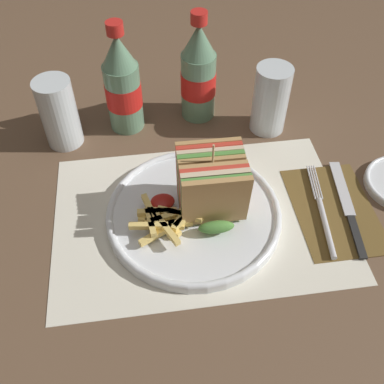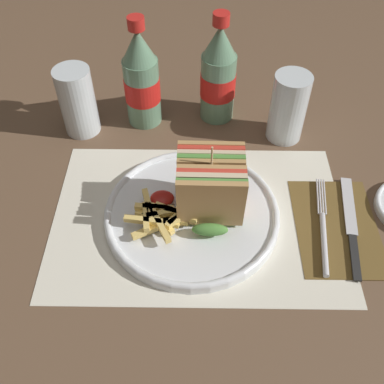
{
  "view_description": "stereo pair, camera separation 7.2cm",
  "coord_description": "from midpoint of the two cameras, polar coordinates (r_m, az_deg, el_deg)",
  "views": [
    {
      "loc": [
        -0.04,
        -0.42,
        0.58
      ],
      "look_at": [
        0.02,
        0.05,
        0.04
      ],
      "focal_mm": 42.0,
      "sensor_mm": 36.0,
      "label": 1
    },
    {
      "loc": [
        0.03,
        -0.43,
        0.58
      ],
      "look_at": [
        0.02,
        0.05,
        0.04
      ],
      "focal_mm": 42.0,
      "sensor_mm": 36.0,
      "label": 2
    }
  ],
  "objects": [
    {
      "name": "fork",
      "position": [
        0.74,
        19.05,
        -5.12
      ],
      "size": [
        0.04,
        0.19,
        0.01
      ],
      "rotation": [
        0.0,
        0.0,
        -0.13
      ],
      "color": "silver",
      "rests_on": "napkin"
    },
    {
      "name": "glass_far",
      "position": [
        0.87,
        -11.94,
        10.64
      ],
      "size": [
        0.07,
        0.07,
        0.13
      ],
      "color": "silver",
      "rests_on": "ground_plane"
    },
    {
      "name": "ketchup_blob",
      "position": [
        0.72,
        -0.99,
        -0.96
      ],
      "size": [
        0.04,
        0.03,
        0.01
      ],
      "color": "maroon",
      "rests_on": "plate_main"
    },
    {
      "name": "glass_near",
      "position": [
        0.86,
        14.4,
        9.74
      ],
      "size": [
        0.07,
        0.07,
        0.13
      ],
      "color": "silver",
      "rests_on": "ground_plane"
    },
    {
      "name": "plate_main",
      "position": [
        0.73,
        2.8,
        -2.9
      ],
      "size": [
        0.28,
        0.28,
        0.02
      ],
      "color": "white",
      "rests_on": "ground_plane"
    },
    {
      "name": "fries_pile",
      "position": [
        0.69,
        -1.12,
        -3.35
      ],
      "size": [
        0.12,
        0.1,
        0.02
      ],
      "color": "#E5C166",
      "rests_on": "plate_main"
    },
    {
      "name": "coke_bottle_near",
      "position": [
        0.86,
        -3.99,
        13.89
      ],
      "size": [
        0.07,
        0.07,
        0.21
      ],
      "color": "slate",
      "rests_on": "ground_plane"
    },
    {
      "name": "napkin",
      "position": [
        0.77,
        20.43,
        -4.25
      ],
      "size": [
        0.13,
        0.2,
        0.0
      ],
      "color": "brown",
      "rests_on": "ground_plane"
    },
    {
      "name": "club_sandwich",
      "position": [
        0.69,
        5.35,
        0.36
      ],
      "size": [
        0.1,
        0.11,
        0.13
      ],
      "color": "tan",
      "rests_on": "plate_main"
    },
    {
      "name": "knife",
      "position": [
        0.77,
        22.13,
        -4.19
      ],
      "size": [
        0.04,
        0.21,
        0.0
      ],
      "rotation": [
        0.0,
        0.0,
        -0.13
      ],
      "color": "black",
      "rests_on": "napkin"
    },
    {
      "name": "placemat",
      "position": [
        0.73,
        3.63,
        -3.41
      ],
      "size": [
        0.47,
        0.32,
        0.0
      ],
      "color": "silver",
      "rests_on": "ground_plane"
    },
    {
      "name": "coke_bottle_far",
      "position": [
        0.87,
        5.79,
        14.38
      ],
      "size": [
        0.07,
        0.07,
        0.21
      ],
      "color": "slate",
      "rests_on": "ground_plane"
    },
    {
      "name": "ground_plane",
      "position": [
        0.72,
        0.87,
        -5.04
      ],
      "size": [
        4.0,
        4.0,
        0.0
      ],
      "primitive_type": "plane",
      "color": "brown"
    }
  ]
}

